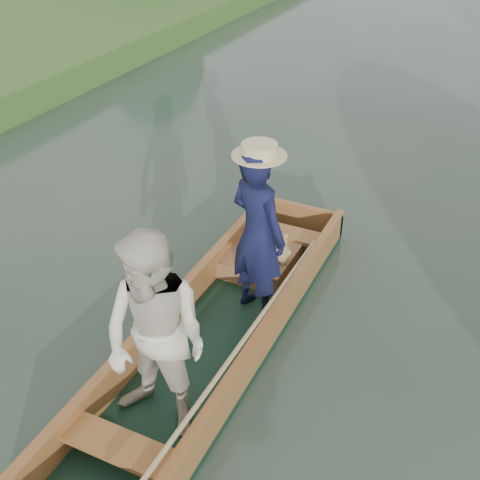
% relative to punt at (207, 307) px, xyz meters
% --- Properties ---
extents(ground, '(120.00, 120.00, 0.00)m').
position_rel_punt_xyz_m(ground, '(-0.06, 0.24, -0.73)').
color(ground, '#283D30').
rests_on(ground, ground).
extents(punt, '(1.14, 5.00, 1.98)m').
position_rel_punt_xyz_m(punt, '(0.00, 0.00, 0.00)').
color(punt, black).
rests_on(punt, ground).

